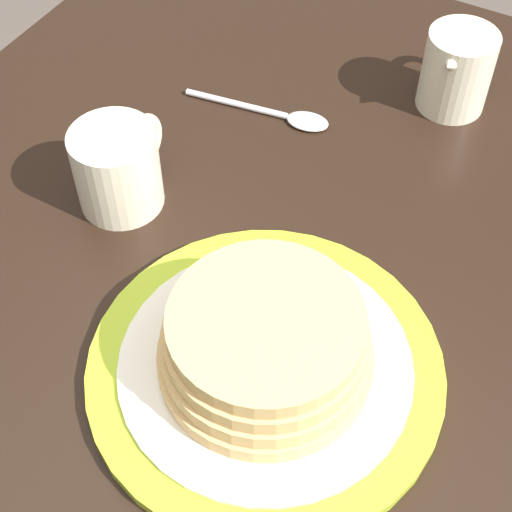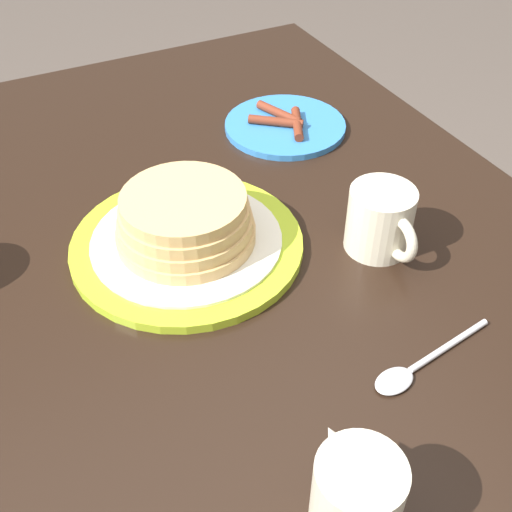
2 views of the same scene
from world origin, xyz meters
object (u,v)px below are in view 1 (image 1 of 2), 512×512
Objects in this scene: pancake_plate at (266,354)px; spoon at (283,115)px; creamer_pitcher at (457,69)px; coffee_mug at (119,167)px.

pancake_plate is 1.78× the size of spoon.
creamer_pitcher is at bearing -53.62° from spoon.
coffee_mug is at bearing 141.68° from creamer_pitcher.
creamer_pitcher is (0.29, -0.23, 0.00)m from coffee_mug.
coffee_mug is at bearing 63.71° from pancake_plate.
pancake_plate is 0.24m from coffee_mug.
coffee_mug is 0.98× the size of creamer_pitcher.
coffee_mug is 0.36m from creamer_pitcher.
pancake_plate is at bearing 178.12° from creamer_pitcher.
spoon is (0.28, 0.13, -0.03)m from pancake_plate.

